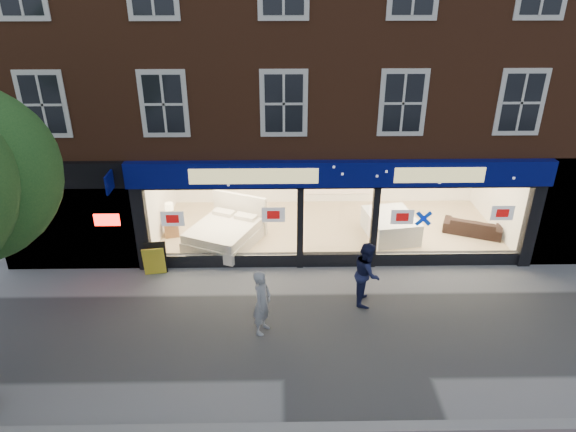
{
  "coord_description": "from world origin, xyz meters",
  "views": [
    {
      "loc": [
        -1.62,
        -9.81,
        7.88
      ],
      "look_at": [
        -1.4,
        2.5,
        1.9
      ],
      "focal_mm": 32.0,
      "sensor_mm": 36.0,
      "label": 1
    }
  ],
  "objects_px": {
    "display_bed": "(225,232)",
    "mattress_stack": "(390,225)",
    "a_board": "(155,260)",
    "pedestrian_grey": "(262,302)",
    "pedestrian_blue": "(367,273)",
    "sofa": "(473,226)"
  },
  "relations": [
    {
      "from": "display_bed",
      "to": "mattress_stack",
      "type": "height_order",
      "value": "display_bed"
    },
    {
      "from": "display_bed",
      "to": "sofa",
      "type": "relative_size",
      "value": 1.55
    },
    {
      "from": "sofa",
      "to": "pedestrian_grey",
      "type": "relative_size",
      "value": 1.09
    },
    {
      "from": "sofa",
      "to": "a_board",
      "type": "distance_m",
      "value": 9.98
    },
    {
      "from": "a_board",
      "to": "pedestrian_grey",
      "type": "height_order",
      "value": "pedestrian_grey"
    },
    {
      "from": "mattress_stack",
      "to": "a_board",
      "type": "height_order",
      "value": "a_board"
    },
    {
      "from": "display_bed",
      "to": "sofa",
      "type": "xyz_separation_m",
      "value": [
        7.92,
        0.49,
        -0.09
      ]
    },
    {
      "from": "mattress_stack",
      "to": "a_board",
      "type": "bearing_deg",
      "value": -164.01
    },
    {
      "from": "mattress_stack",
      "to": "pedestrian_blue",
      "type": "distance_m",
      "value": 3.72
    },
    {
      "from": "sofa",
      "to": "mattress_stack",
      "type": "bearing_deg",
      "value": 25.08
    },
    {
      "from": "a_board",
      "to": "pedestrian_blue",
      "type": "xyz_separation_m",
      "value": [
        5.74,
        -1.43,
        0.39
      ]
    },
    {
      "from": "display_bed",
      "to": "mattress_stack",
      "type": "xyz_separation_m",
      "value": [
        5.23,
        0.4,
        0.0
      ]
    },
    {
      "from": "mattress_stack",
      "to": "sofa",
      "type": "distance_m",
      "value": 2.69
    },
    {
      "from": "mattress_stack",
      "to": "pedestrian_blue",
      "type": "height_order",
      "value": "pedestrian_blue"
    },
    {
      "from": "display_bed",
      "to": "pedestrian_blue",
      "type": "distance_m",
      "value": 4.98
    },
    {
      "from": "sofa",
      "to": "pedestrian_grey",
      "type": "bearing_deg",
      "value": 58.5
    },
    {
      "from": "a_board",
      "to": "pedestrian_blue",
      "type": "bearing_deg",
      "value": -22.63
    },
    {
      "from": "a_board",
      "to": "pedestrian_blue",
      "type": "relative_size",
      "value": 0.54
    },
    {
      "from": "display_bed",
      "to": "pedestrian_blue",
      "type": "xyz_separation_m",
      "value": [
        3.91,
        -3.05,
        0.4
      ]
    },
    {
      "from": "display_bed",
      "to": "mattress_stack",
      "type": "distance_m",
      "value": 5.25
    },
    {
      "from": "pedestrian_grey",
      "to": "pedestrian_blue",
      "type": "distance_m",
      "value": 2.89
    },
    {
      "from": "display_bed",
      "to": "pedestrian_grey",
      "type": "distance_m",
      "value": 4.43
    }
  ]
}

